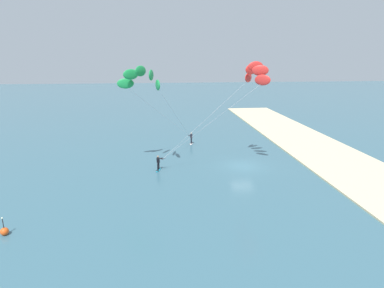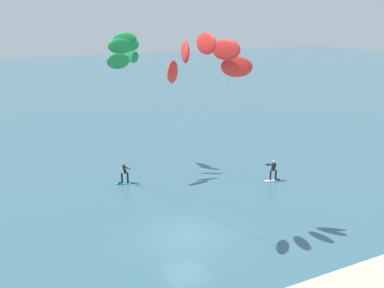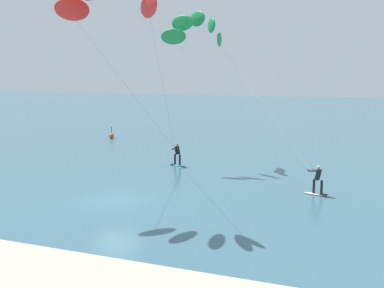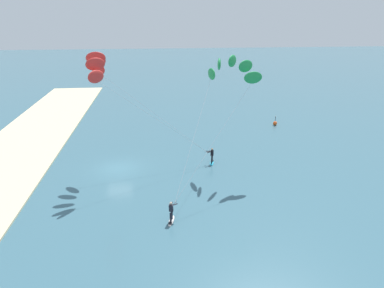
{
  "view_description": "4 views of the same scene",
  "coord_description": "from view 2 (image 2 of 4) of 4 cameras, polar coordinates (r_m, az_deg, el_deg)",
  "views": [
    {
      "loc": [
        -33.05,
        9.4,
        12.08
      ],
      "look_at": [
        1.97,
        5.67,
        2.24
      ],
      "focal_mm": 29.29,
      "sensor_mm": 36.0,
      "label": 1
    },
    {
      "loc": [
        -10.61,
        -21.23,
        12.5
      ],
      "look_at": [
        3.26,
        5.51,
        3.74
      ],
      "focal_mm": 42.04,
      "sensor_mm": 36.0,
      "label": 2
    },
    {
      "loc": [
        12.0,
        -20.19,
        6.62
      ],
      "look_at": [
        2.16,
        6.01,
        2.29
      ],
      "focal_mm": 41.85,
      "sensor_mm": 36.0,
      "label": 3
    },
    {
      "loc": [
        32.73,
        4.18,
        14.98
      ],
      "look_at": [
        2.87,
        7.22,
        3.48
      ],
      "focal_mm": 32.64,
      "sensor_mm": 36.0,
      "label": 4
    }
  ],
  "objects": [
    {
      "name": "ground_plane",
      "position": [
        26.83,
        -0.78,
        -11.57
      ],
      "size": [
        240.0,
        240.0,
        0.0
      ],
      "primitive_type": "plane",
      "color": "#386070"
    },
    {
      "name": "kitesurfer_nearshore",
      "position": [
        23.59,
        1.15,
        10.11
      ],
      "size": [
        5.37,
        12.09,
        11.61
      ],
      "color": "#23ADD1",
      "rests_on": "ground"
    },
    {
      "name": "kitesurfer_mid_water",
      "position": [
        34.32,
        -7.7,
        11.19
      ],
      "size": [
        12.26,
        9.28,
        11.2
      ],
      "color": "white",
      "rests_on": "ground"
    }
  ]
}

